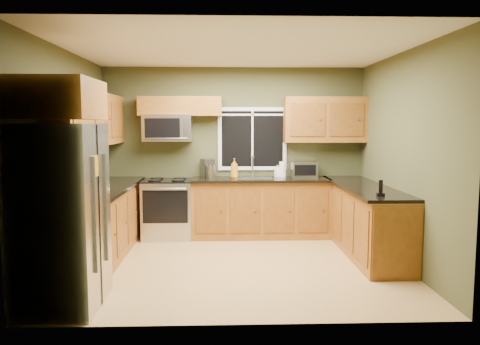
{
  "coord_description": "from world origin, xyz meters",
  "views": [
    {
      "loc": [
        -0.16,
        -5.83,
        1.8
      ],
      "look_at": [
        0.05,
        0.35,
        1.15
      ],
      "focal_mm": 35.0,
      "sensor_mm": 36.0,
      "label": 1
    }
  ],
  "objects": [
    {
      "name": "paper_towel_roll",
      "position": [
        0.78,
        1.61,
        1.06
      ],
      "size": [
        0.11,
        0.11,
        0.28
      ],
      "color": "white",
      "rests_on": "countertop_back"
    },
    {
      "name": "countertop_back",
      "position": [
        0.42,
        1.48,
        0.92
      ],
      "size": [
        2.17,
        0.65,
        0.04
      ],
      "primitive_type": "cube",
      "color": "black",
      "rests_on": "base_cabinets_back"
    },
    {
      "name": "range",
      "position": [
        -1.05,
        1.47,
        0.47
      ],
      "size": [
        0.76,
        0.69,
        0.94
      ],
      "color": "#B7B7BC",
      "rests_on": "ground"
    },
    {
      "name": "microwave",
      "position": [
        -1.05,
        1.61,
        1.73
      ],
      "size": [
        0.76,
        0.41,
        0.42
      ],
      "color": "#B7B7BC",
      "rests_on": "back_wall"
    },
    {
      "name": "upper_cabinets_back_right",
      "position": [
        1.45,
        1.64,
        1.86
      ],
      "size": [
        1.3,
        0.33,
        0.72
      ],
      "primitive_type": "cube",
      "color": "brown",
      "rests_on": "back_wall"
    },
    {
      "name": "floor",
      "position": [
        0.0,
        0.0,
        0.0
      ],
      "size": [
        4.2,
        4.2,
        0.0
      ],
      "primitive_type": "plane",
      "color": "tan",
      "rests_on": "ground"
    },
    {
      "name": "refrigerator",
      "position": [
        -1.74,
        -1.3,
        0.9
      ],
      "size": [
        0.74,
        0.9,
        1.8
      ],
      "color": "#B7B7BC",
      "rests_on": "ground"
    },
    {
      "name": "base_cabinets_left",
      "position": [
        -1.8,
        0.48,
        0.45
      ],
      "size": [
        0.6,
        2.65,
        0.9
      ],
      "primitive_type": "cube",
      "color": "brown",
      "rests_on": "ground"
    },
    {
      "name": "toaster_oven",
      "position": [
        1.12,
        1.62,
        1.07
      ],
      "size": [
        0.42,
        0.34,
        0.25
      ],
      "color": "#B7B7BC",
      "rests_on": "countertop_back"
    },
    {
      "name": "left_wall",
      "position": [
        -2.1,
        0.0,
        1.35
      ],
      "size": [
        0.0,
        3.6,
        3.6
      ],
      "primitive_type": "plane",
      "rotation": [
        1.57,
        0.0,
        1.57
      ],
      "color": "#424426",
      "rests_on": "ground"
    },
    {
      "name": "soap_bottle_a",
      "position": [
        -0.0,
        1.5,
        1.1
      ],
      "size": [
        0.13,
        0.13,
        0.31
      ],
      "primitive_type": "imported",
      "rotation": [
        0.0,
        0.0,
        -0.09
      ],
      "color": "#C78212",
      "rests_on": "countertop_back"
    },
    {
      "name": "upper_cabinets_back_left",
      "position": [
        -0.85,
        1.64,
        2.07
      ],
      "size": [
        1.3,
        0.33,
        0.3
      ],
      "primitive_type": "cube",
      "color": "brown",
      "rests_on": "back_wall"
    },
    {
      "name": "sink",
      "position": [
        0.3,
        1.49,
        0.95
      ],
      "size": [
        0.6,
        0.42,
        0.36
      ],
      "color": "slate",
      "rests_on": "countertop_back"
    },
    {
      "name": "base_cabinets_back",
      "position": [
        0.42,
        1.5,
        0.45
      ],
      "size": [
        2.17,
        0.6,
        0.9
      ],
      "primitive_type": "cube",
      "color": "brown",
      "rests_on": "ground"
    },
    {
      "name": "right_wall",
      "position": [
        2.1,
        0.0,
        1.35
      ],
      "size": [
        0.0,
        3.6,
        3.6
      ],
      "primitive_type": "plane",
      "rotation": [
        1.57,
        0.0,
        -1.57
      ],
      "color": "#424426",
      "rests_on": "ground"
    },
    {
      "name": "kettle",
      "position": [
        -0.38,
        1.45,
        1.06
      ],
      "size": [
        0.17,
        0.17,
        0.25
      ],
      "color": "#B7B7BC",
      "rests_on": "countertop_back"
    },
    {
      "name": "base_cabinets_peninsula",
      "position": [
        1.8,
        0.54,
        0.45
      ],
      "size": [
        0.6,
        2.52,
        0.9
      ],
      "color": "brown",
      "rests_on": "ground"
    },
    {
      "name": "back_wall",
      "position": [
        0.0,
        1.8,
        1.35
      ],
      "size": [
        4.2,
        0.0,
        4.2
      ],
      "primitive_type": "plane",
      "rotation": [
        1.57,
        0.0,
        0.0
      ],
      "color": "#424426",
      "rests_on": "ground"
    },
    {
      "name": "window",
      "position": [
        0.3,
        1.78,
        1.55
      ],
      "size": [
        1.12,
        0.03,
        1.02
      ],
      "color": "white",
      "rests_on": "back_wall"
    },
    {
      "name": "ceiling",
      "position": [
        0.0,
        0.0,
        2.7
      ],
      "size": [
        4.2,
        4.2,
        0.0
      ],
      "primitive_type": "plane",
      "rotation": [
        3.14,
        0.0,
        0.0
      ],
      "color": "white",
      "rests_on": "back_wall"
    },
    {
      "name": "coffee_maker",
      "position": [
        -0.43,
        1.64,
        1.08
      ],
      "size": [
        0.25,
        0.28,
        0.29
      ],
      "color": "slate",
      "rests_on": "countertop_back"
    },
    {
      "name": "upper_cabinets_left",
      "position": [
        -1.94,
        0.48,
        1.86
      ],
      "size": [
        0.33,
        2.65,
        0.72
      ],
      "primitive_type": "cube",
      "color": "brown",
      "rests_on": "left_wall"
    },
    {
      "name": "upper_cabinet_over_fridge",
      "position": [
        -1.74,
        -1.3,
        2.03
      ],
      "size": [
        0.72,
        0.9,
        0.38
      ],
      "primitive_type": "cube",
      "color": "brown",
      "rests_on": "left_wall"
    },
    {
      "name": "countertop_peninsula",
      "position": [
        1.78,
        0.55,
        0.92
      ],
      "size": [
        0.65,
        2.5,
        0.04
      ],
      "primitive_type": "cube",
      "color": "black",
      "rests_on": "base_cabinets_peninsula"
    },
    {
      "name": "front_wall",
      "position": [
        0.0,
        -1.8,
        1.35
      ],
      "size": [
        4.2,
        0.0,
        4.2
      ],
      "primitive_type": "plane",
      "rotation": [
        -1.57,
        0.0,
        0.0
      ],
      "color": "#424426",
      "rests_on": "ground"
    },
    {
      "name": "countertop_left",
      "position": [
        -1.78,
        0.48,
        0.92
      ],
      "size": [
        0.65,
        2.65,
        0.04
      ],
      "primitive_type": "cube",
      "color": "black",
      "rests_on": "base_cabinets_left"
    },
    {
      "name": "soap_bottle_b",
      "position": [
        0.7,
        1.64,
        1.03
      ],
      "size": [
        0.1,
        0.11,
        0.19
      ],
      "primitive_type": "imported",
      "rotation": [
        0.0,
        0.0,
        0.24
      ],
      "color": "white",
      "rests_on": "countertop_back"
    },
    {
      "name": "cordless_phone",
      "position": [
        1.7,
        -0.38,
        1.0
      ],
      "size": [
        0.1,
        0.1,
        0.19
      ],
      "color": "black",
      "rests_on": "countertop_peninsula"
    }
  ]
}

